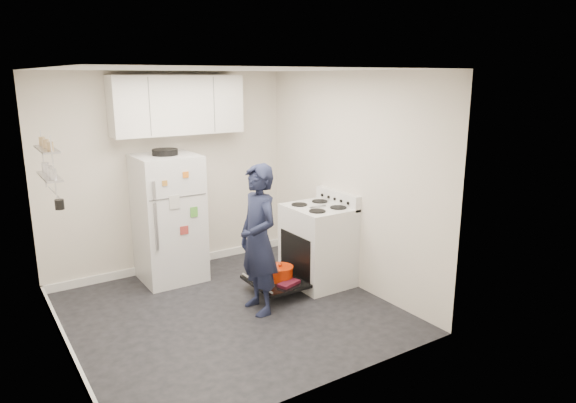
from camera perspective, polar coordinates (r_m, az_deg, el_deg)
room at (r=5.20m, az=-7.35°, el=-0.04°), size 3.21×3.21×2.51m
electric_range at (r=6.15m, az=3.26°, el=-4.93°), size 0.66×0.76×1.10m
open_oven_door at (r=5.95m, az=-1.17°, el=-8.40°), size 0.55×0.70×0.23m
refrigerator at (r=6.36m, az=-13.11°, el=-1.76°), size 0.72×0.74×1.61m
upper_cabinets at (r=6.40m, az=-12.15°, el=10.44°), size 1.60×0.33×0.70m
wall_shelf_rack at (r=5.12m, az=-25.06°, el=3.90°), size 0.14×0.60×0.61m
person at (r=5.33m, az=-3.31°, el=-4.25°), size 0.39×0.59×1.58m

